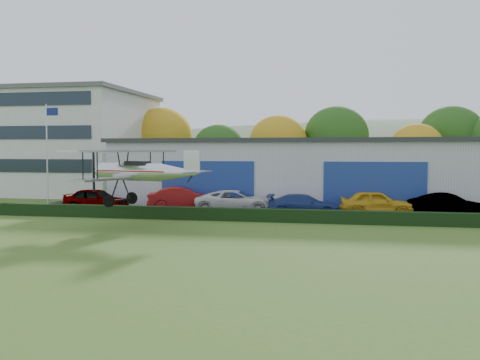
% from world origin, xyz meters
% --- Properties ---
extents(ground, '(300.00, 300.00, 0.00)m').
position_xyz_m(ground, '(0.00, 0.00, 0.00)').
color(ground, '#3C6720').
rests_on(ground, ground).
extents(apron, '(48.00, 9.00, 0.05)m').
position_xyz_m(apron, '(3.00, 21.00, 0.03)').
color(apron, black).
rests_on(apron, ground).
extents(hedge, '(46.00, 0.60, 0.80)m').
position_xyz_m(hedge, '(3.00, 16.20, 0.40)').
color(hedge, black).
rests_on(hedge, ground).
extents(hangar, '(40.60, 12.60, 5.30)m').
position_xyz_m(hangar, '(5.00, 27.98, 2.66)').
color(hangar, '#B2B7BC').
rests_on(hangar, ground).
extents(office_block, '(20.60, 15.60, 10.40)m').
position_xyz_m(office_block, '(-28.00, 35.00, 5.21)').
color(office_block, silver).
rests_on(office_block, ground).
extents(flagpole, '(1.05, 0.10, 8.00)m').
position_xyz_m(flagpole, '(-19.88, 22.00, 4.78)').
color(flagpole, silver).
rests_on(flagpole, ground).
extents(tree_belt, '(75.70, 13.22, 10.12)m').
position_xyz_m(tree_belt, '(0.85, 40.62, 5.61)').
color(tree_belt, '#3D2614').
rests_on(tree_belt, ground).
extents(distant_hills, '(430.00, 196.00, 56.00)m').
position_xyz_m(distant_hills, '(-4.38, 140.00, -13.05)').
color(distant_hills, '#4C6642').
rests_on(distant_hills, ground).
extents(car_0, '(4.79, 2.13, 1.60)m').
position_xyz_m(car_0, '(-14.73, 19.63, 0.85)').
color(car_0, gray).
rests_on(car_0, apron).
extents(car_1, '(5.39, 3.14, 1.68)m').
position_xyz_m(car_1, '(-8.58, 21.00, 0.89)').
color(car_1, maroon).
rests_on(car_1, apron).
extents(car_2, '(5.85, 3.01, 1.58)m').
position_xyz_m(car_2, '(-4.40, 20.05, 0.84)').
color(car_2, silver).
rests_on(car_2, apron).
extents(car_3, '(4.89, 1.99, 1.42)m').
position_xyz_m(car_3, '(0.35, 19.36, 0.76)').
color(car_3, navy).
rests_on(car_3, apron).
extents(car_4, '(4.96, 2.23, 1.65)m').
position_xyz_m(car_4, '(5.07, 20.68, 0.88)').
color(car_4, gold).
rests_on(car_4, apron).
extents(car_5, '(5.01, 3.29, 1.56)m').
position_xyz_m(car_5, '(9.46, 20.07, 0.83)').
color(car_5, gray).
rests_on(car_5, apron).
extents(biplane, '(7.41, 8.39, 3.14)m').
position_xyz_m(biplane, '(-8.22, 11.72, 3.30)').
color(biplane, silver).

